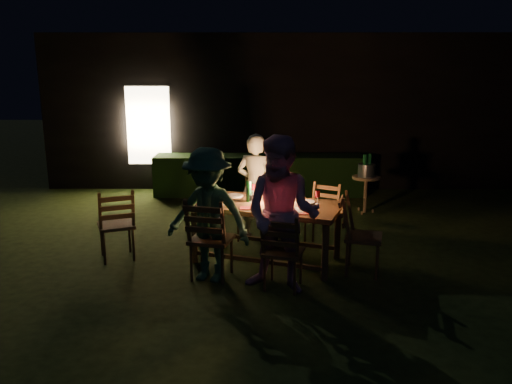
{
  "coord_description": "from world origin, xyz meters",
  "views": [
    {
      "loc": [
        -0.53,
        -6.18,
        2.43
      ],
      "look_at": [
        -0.55,
        0.29,
        0.87
      ],
      "focal_mm": 35.0,
      "sensor_mm": 36.0,
      "label": 1
    }
  ],
  "objects_px": {
    "chair_near_right": "(283,265)",
    "chair_far_right": "(321,228)",
    "person_opp_left": "(208,215)",
    "bottle_bucket_b": "(369,167)",
    "bottle_table": "(249,191)",
    "chair_spare": "(117,237)",
    "chair_near_left": "(211,253)",
    "dining_table": "(267,209)",
    "chair_end": "(361,249)",
    "bottle_bucket_a": "(364,168)",
    "person_opp_right": "(282,215)",
    "person_house_side": "(256,187)",
    "chair_far_left": "(255,219)",
    "lantern": "(272,191)",
    "ice_bucket": "(367,170)",
    "side_table": "(366,181)"
  },
  "relations": [
    {
      "from": "lantern",
      "to": "bottle_table",
      "type": "bearing_deg",
      "value": 169.89
    },
    {
      "from": "bottle_table",
      "to": "bottle_bucket_a",
      "type": "height_order",
      "value": "bottle_table"
    },
    {
      "from": "ice_bucket",
      "to": "chair_near_left",
      "type": "bearing_deg",
      "value": -130.36
    },
    {
      "from": "chair_end",
      "to": "bottle_bucket_a",
      "type": "bearing_deg",
      "value": -176.79
    },
    {
      "from": "person_house_side",
      "to": "ice_bucket",
      "type": "bearing_deg",
      "value": -124.57
    },
    {
      "from": "chair_near_left",
      "to": "bottle_bucket_b",
      "type": "height_order",
      "value": "chair_near_left"
    },
    {
      "from": "dining_table",
      "to": "person_opp_right",
      "type": "xyz_separation_m",
      "value": [
        0.15,
        -0.92,
        0.18
      ]
    },
    {
      "from": "person_opp_left",
      "to": "bottle_table",
      "type": "bearing_deg",
      "value": 76.29
    },
    {
      "from": "chair_far_right",
      "to": "chair_spare",
      "type": "height_order",
      "value": "chair_spare"
    },
    {
      "from": "person_house_side",
      "to": "bottle_bucket_b",
      "type": "relative_size",
      "value": 4.92
    },
    {
      "from": "bottle_bucket_a",
      "to": "lantern",
      "type": "bearing_deg",
      "value": -126.54
    },
    {
      "from": "bottle_bucket_a",
      "to": "chair_spare",
      "type": "bearing_deg",
      "value": -149.06
    },
    {
      "from": "ice_bucket",
      "to": "person_opp_right",
      "type": "bearing_deg",
      "value": -116.7
    },
    {
      "from": "chair_near_right",
      "to": "person_opp_left",
      "type": "relative_size",
      "value": 0.6
    },
    {
      "from": "person_house_side",
      "to": "person_opp_right",
      "type": "distance_m",
      "value": 1.87
    },
    {
      "from": "chair_far_right",
      "to": "person_opp_left",
      "type": "relative_size",
      "value": 0.58
    },
    {
      "from": "bottle_table",
      "to": "chair_spare",
      "type": "bearing_deg",
      "value": -178.95
    },
    {
      "from": "chair_end",
      "to": "person_house_side",
      "type": "relative_size",
      "value": 0.65
    },
    {
      "from": "dining_table",
      "to": "chair_near_right",
      "type": "bearing_deg",
      "value": -59.63
    },
    {
      "from": "chair_near_left",
      "to": "side_table",
      "type": "relative_size",
      "value": 1.62
    },
    {
      "from": "dining_table",
      "to": "chair_far_right",
      "type": "distance_m",
      "value": 1.04
    },
    {
      "from": "chair_near_right",
      "to": "person_opp_left",
      "type": "xyz_separation_m",
      "value": [
        -0.87,
        0.25,
        0.51
      ]
    },
    {
      "from": "dining_table",
      "to": "person_opp_left",
      "type": "relative_size",
      "value": 1.3
    },
    {
      "from": "chair_far_left",
      "to": "chair_spare",
      "type": "height_order",
      "value": "same"
    },
    {
      "from": "dining_table",
      "to": "side_table",
      "type": "bearing_deg",
      "value": 72.05
    },
    {
      "from": "dining_table",
      "to": "chair_near_left",
      "type": "distance_m",
      "value": 0.97
    },
    {
      "from": "chair_far_left",
      "to": "chair_end",
      "type": "distance_m",
      "value": 1.85
    },
    {
      "from": "chair_near_right",
      "to": "person_house_side",
      "type": "height_order",
      "value": "person_house_side"
    },
    {
      "from": "bottle_table",
      "to": "side_table",
      "type": "xyz_separation_m",
      "value": [
        2.01,
        2.23,
        -0.34
      ]
    },
    {
      "from": "chair_near_left",
      "to": "person_opp_right",
      "type": "distance_m",
      "value": 1.06
    },
    {
      "from": "dining_table",
      "to": "person_opp_right",
      "type": "bearing_deg",
      "value": -61.24
    },
    {
      "from": "bottle_table",
      "to": "person_opp_left",
      "type": "bearing_deg",
      "value": -123.28
    },
    {
      "from": "chair_far_right",
      "to": "person_house_side",
      "type": "relative_size",
      "value": 0.59
    },
    {
      "from": "chair_end",
      "to": "bottle_bucket_a",
      "type": "xyz_separation_m",
      "value": [
        0.57,
        2.69,
        0.5
      ]
    },
    {
      "from": "chair_far_right",
      "to": "person_opp_left",
      "type": "height_order",
      "value": "person_opp_left"
    },
    {
      "from": "person_opp_left",
      "to": "ice_bucket",
      "type": "bearing_deg",
      "value": 69.44
    },
    {
      "from": "chair_near_right",
      "to": "person_house_side",
      "type": "xyz_separation_m",
      "value": [
        -0.32,
        1.8,
        0.5
      ]
    },
    {
      "from": "bottle_bucket_a",
      "to": "bottle_table",
      "type": "bearing_deg",
      "value": -131.85
    },
    {
      "from": "chair_near_left",
      "to": "dining_table",
      "type": "bearing_deg",
      "value": 54.18
    },
    {
      "from": "chair_near_right",
      "to": "bottle_bucket_b",
      "type": "distance_m",
      "value": 3.67
    },
    {
      "from": "chair_near_right",
      "to": "person_opp_right",
      "type": "xyz_separation_m",
      "value": [
        -0.02,
        -0.05,
        0.6
      ]
    },
    {
      "from": "dining_table",
      "to": "side_table",
      "type": "distance_m",
      "value": 2.92
    },
    {
      "from": "person_opp_left",
      "to": "bottle_bucket_b",
      "type": "distance_m",
      "value": 3.91
    },
    {
      "from": "ice_bucket",
      "to": "person_house_side",
      "type": "bearing_deg",
      "value": -144.14
    },
    {
      "from": "person_opp_right",
      "to": "ice_bucket",
      "type": "height_order",
      "value": "person_opp_right"
    },
    {
      "from": "dining_table",
      "to": "bottle_bucket_a",
      "type": "relative_size",
      "value": 6.5
    },
    {
      "from": "person_house_side",
      "to": "chair_near_right",
      "type": "bearing_deg",
      "value": 119.54
    },
    {
      "from": "chair_end",
      "to": "side_table",
      "type": "height_order",
      "value": "chair_end"
    },
    {
      "from": "chair_near_right",
      "to": "chair_far_right",
      "type": "xyz_separation_m",
      "value": [
        0.61,
        1.42,
        -0.01
      ]
    },
    {
      "from": "lantern",
      "to": "bottle_bucket_b",
      "type": "bearing_deg",
      "value": 52.81
    }
  ]
}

